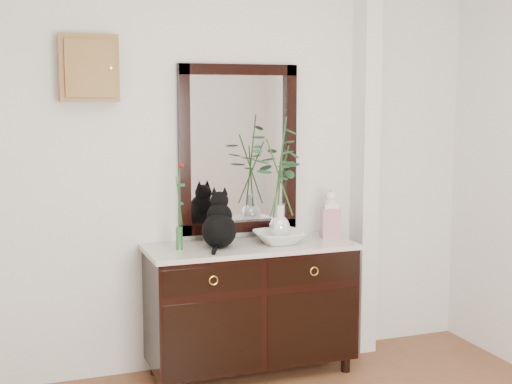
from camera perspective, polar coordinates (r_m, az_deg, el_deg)
name	(u,v)px	position (r m, az deg, el deg)	size (l,w,h in m)	color
wall_back	(223,163)	(4.66, -2.63, 2.31)	(3.60, 0.04, 2.70)	silver
pilaster	(365,160)	(4.98, 8.71, 2.57)	(0.12, 0.20, 2.70)	silver
sideboard	(251,302)	(4.62, -0.43, -8.80)	(1.33, 0.52, 0.82)	black
wall_mirror	(238,149)	(4.67, -1.42, 3.44)	(0.80, 0.06, 1.10)	black
key_cabinet	(89,68)	(4.42, -13.24, 9.61)	(0.35, 0.10, 0.40)	brown
cat	(219,219)	(4.43, -2.98, -2.20)	(0.25, 0.30, 0.35)	black
lotus_bowl	(279,237)	(4.57, 1.89, -3.64)	(0.32, 0.32, 0.08)	white
vase_branches	(280,178)	(4.51, 1.91, 1.11)	(0.38, 0.38, 0.80)	silver
bud_vase_rose	(179,205)	(4.36, -6.20, -1.07)	(0.07, 0.07, 0.55)	#2C6131
ginger_jar	(330,214)	(4.74, 5.97, -1.75)	(0.12, 0.12, 0.32)	silver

